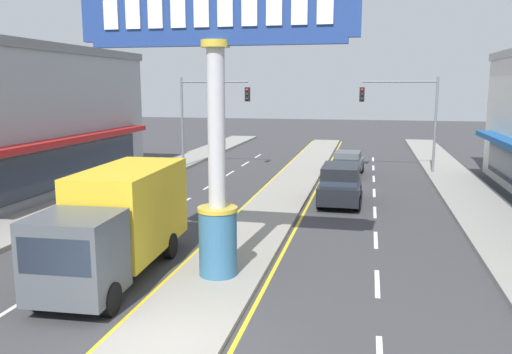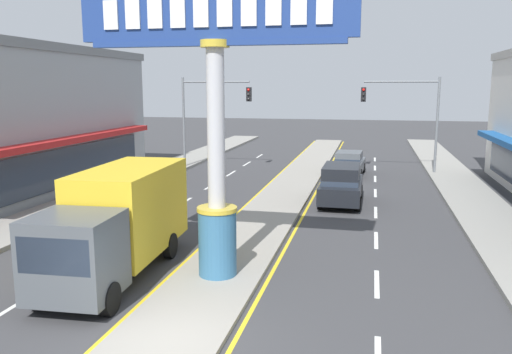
{
  "view_description": "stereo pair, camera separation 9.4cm",
  "coord_description": "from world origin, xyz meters",
  "px_view_note": "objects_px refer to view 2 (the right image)",
  "views": [
    {
      "loc": [
        4.2,
        -9.86,
        5.62
      ],
      "look_at": [
        0.53,
        6.96,
        2.6
      ],
      "focal_mm": 36.44,
      "sensor_mm": 36.0,
      "label": 1
    },
    {
      "loc": [
        4.29,
        -9.84,
        5.62
      ],
      "look_at": [
        0.53,
        6.96,
        2.6
      ],
      "focal_mm": 36.44,
      "sensor_mm": 36.0,
      "label": 2
    }
  ],
  "objects_px": {
    "sedan_far_right_lane": "(349,163)",
    "box_truck_near_left_lane": "(119,219)",
    "district_sign": "(216,113)",
    "suv_near_right_lane": "(341,184)",
    "traffic_light_right_side": "(409,108)",
    "traffic_light_left_side": "(208,107)"
  },
  "relations": [
    {
      "from": "traffic_light_left_side",
      "to": "district_sign",
      "type": "bearing_deg",
      "value": -71.56
    },
    {
      "from": "box_truck_near_left_lane",
      "to": "sedan_far_right_lane",
      "type": "bearing_deg",
      "value": 72.9
    },
    {
      "from": "district_sign",
      "to": "box_truck_near_left_lane",
      "type": "relative_size",
      "value": 1.19
    },
    {
      "from": "suv_near_right_lane",
      "to": "sedan_far_right_lane",
      "type": "relative_size",
      "value": 1.05
    },
    {
      "from": "suv_near_right_lane",
      "to": "box_truck_near_left_lane",
      "type": "distance_m",
      "value": 12.56
    },
    {
      "from": "traffic_light_left_side",
      "to": "box_truck_near_left_lane",
      "type": "height_order",
      "value": "traffic_light_left_side"
    },
    {
      "from": "traffic_light_left_side",
      "to": "box_truck_near_left_lane",
      "type": "xyz_separation_m",
      "value": [
        3.5,
        -19.73,
        -2.55
      ]
    },
    {
      "from": "sedan_far_right_lane",
      "to": "box_truck_near_left_lane",
      "type": "height_order",
      "value": "box_truck_near_left_lane"
    },
    {
      "from": "traffic_light_right_side",
      "to": "sedan_far_right_lane",
      "type": "height_order",
      "value": "traffic_light_right_side"
    },
    {
      "from": "suv_near_right_lane",
      "to": "district_sign",
      "type": "bearing_deg",
      "value": -105.14
    },
    {
      "from": "traffic_light_right_side",
      "to": "box_truck_near_left_lane",
      "type": "distance_m",
      "value": 22.91
    },
    {
      "from": "traffic_light_right_side",
      "to": "suv_near_right_lane",
      "type": "bearing_deg",
      "value": -110.4
    },
    {
      "from": "box_truck_near_left_lane",
      "to": "district_sign",
      "type": "bearing_deg",
      "value": 3.0
    },
    {
      "from": "district_sign",
      "to": "traffic_light_right_side",
      "type": "relative_size",
      "value": 1.34
    },
    {
      "from": "traffic_light_right_side",
      "to": "sedan_far_right_lane",
      "type": "relative_size",
      "value": 1.41
    },
    {
      "from": "suv_near_right_lane",
      "to": "box_truck_near_left_lane",
      "type": "xyz_separation_m",
      "value": [
        -5.96,
        -11.03,
        0.71
      ]
    },
    {
      "from": "sedan_far_right_lane",
      "to": "district_sign",
      "type": "bearing_deg",
      "value": -98.69
    },
    {
      "from": "sedan_far_right_lane",
      "to": "suv_near_right_lane",
      "type": "bearing_deg",
      "value": -89.98
    },
    {
      "from": "suv_near_right_lane",
      "to": "traffic_light_left_side",
      "type": "bearing_deg",
      "value": 137.41
    },
    {
      "from": "traffic_light_left_side",
      "to": "sedan_far_right_lane",
      "type": "height_order",
      "value": "traffic_light_left_side"
    },
    {
      "from": "traffic_light_right_side",
      "to": "district_sign",
      "type": "bearing_deg",
      "value": -107.65
    },
    {
      "from": "suv_near_right_lane",
      "to": "sedan_far_right_lane",
      "type": "bearing_deg",
      "value": 90.02
    }
  ]
}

